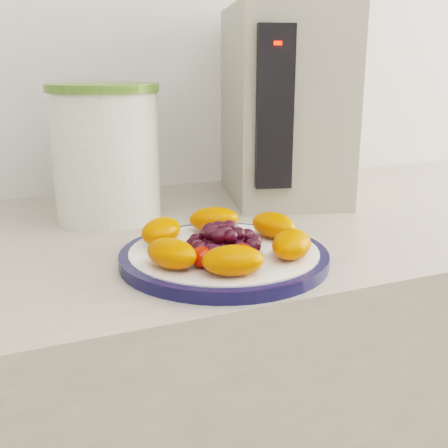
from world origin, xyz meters
name	(u,v)px	position (x,y,z in m)	size (l,w,h in m)	color
plate_rim	(224,257)	(-0.10, 1.03, 0.91)	(0.26, 0.26, 0.01)	#10113C
plate_face	(224,256)	(-0.10, 1.03, 0.91)	(0.23, 0.23, 0.02)	white
canister	(106,157)	(-0.18, 1.30, 1.00)	(0.16, 0.16, 0.20)	#546C20
canister_lid	(102,88)	(-0.18, 1.30, 1.10)	(0.17, 0.17, 0.01)	#56792D
appliance_body	(284,105)	(0.14, 1.32, 1.07)	(0.19, 0.27, 0.33)	#A39E8B
appliance_panel	(275,109)	(0.06, 1.20, 1.07)	(0.06, 0.02, 0.25)	black
appliance_led	(278,43)	(0.05, 1.19, 1.17)	(0.01, 0.01, 0.01)	#FF0C05
fruit_plate	(224,240)	(-0.10, 1.03, 0.93)	(0.22, 0.22, 0.03)	#E54800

